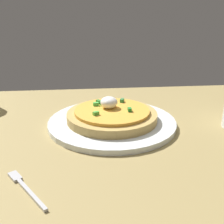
# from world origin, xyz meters

# --- Properties ---
(dining_table) EXTENTS (1.16, 0.65, 0.03)m
(dining_table) POSITION_xyz_m (0.00, 0.00, 0.02)
(dining_table) COLOR #94804D
(dining_table) RESTS_ON ground
(plate) EXTENTS (0.29, 0.29, 0.01)m
(plate) POSITION_xyz_m (-0.01, -0.02, 0.04)
(plate) COLOR white
(plate) RESTS_ON dining_table
(pizza) EXTENTS (0.21, 0.21, 0.05)m
(pizza) POSITION_xyz_m (-0.01, -0.02, 0.06)
(pizza) COLOR tan
(pizza) RESTS_ON plate
(fork) EXTENTS (0.08, 0.11, 0.01)m
(fork) POSITION_xyz_m (0.15, 0.21, 0.03)
(fork) COLOR #B7B7BC
(fork) RESTS_ON dining_table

